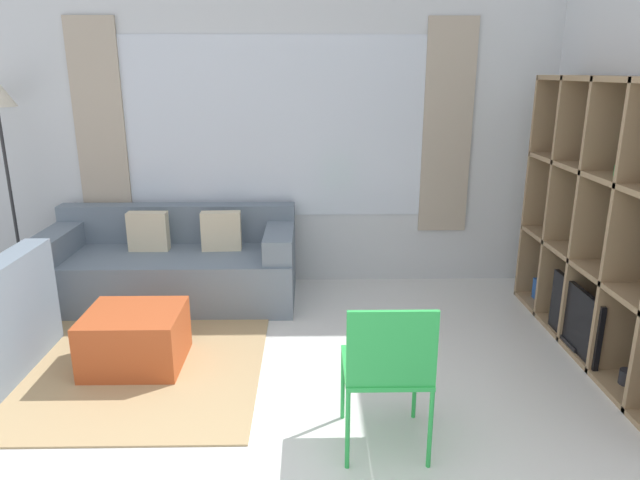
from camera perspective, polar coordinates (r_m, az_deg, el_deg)
wall_back at (r=5.28m, az=-4.50°, el=10.08°), size 6.24×0.11×2.70m
area_rug at (r=4.49m, az=-21.74°, el=-10.36°), size 2.45×2.18×0.01m
shelving_unit at (r=4.29m, az=27.70°, el=0.84°), size 0.36×2.36×1.92m
couch_main at (r=5.16m, az=-14.46°, el=-2.54°), size 2.13×0.89×0.79m
ottoman at (r=4.13m, az=-17.98°, el=-9.37°), size 0.64×0.57×0.40m
folding_chair at (r=2.99m, az=6.77°, el=-12.21°), size 0.44×0.46×0.86m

